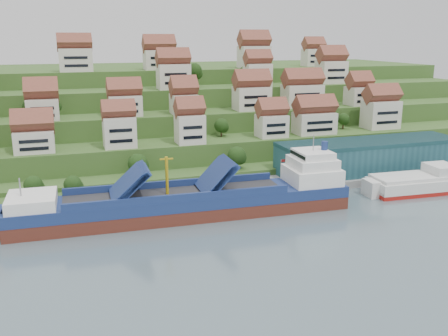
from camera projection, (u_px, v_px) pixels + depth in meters
name	position (u px, v px, depth m)	size (l,w,h in m)	color
ground	(233.00, 211.00, 129.44)	(300.00, 300.00, 0.00)	slate
quay	(279.00, 185.00, 148.99)	(180.00, 14.00, 2.20)	gray
hillside	(156.00, 114.00, 221.83)	(260.00, 128.00, 31.00)	#2D4C1E
hillside_village	(187.00, 93.00, 179.50)	(157.90, 63.43, 29.18)	silver
hillside_trees	(163.00, 121.00, 164.34)	(132.49, 61.98, 31.11)	#214115
warehouse	(369.00, 156.00, 158.98)	(60.00, 15.00, 10.00)	#204E58
flagpole	(281.00, 171.00, 142.36)	(1.28, 0.16, 8.00)	gray
cargo_ship	(194.00, 202.00, 125.78)	(85.09, 16.37, 18.86)	#58251B
second_ship	(420.00, 183.00, 145.37)	(29.67, 12.37, 8.44)	#9C1611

